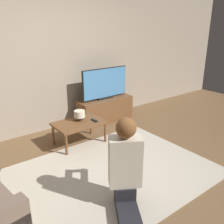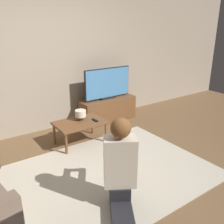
{
  "view_description": "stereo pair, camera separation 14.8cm",
  "coord_description": "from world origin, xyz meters",
  "views": [
    {
      "loc": [
        -1.64,
        -2.28,
        1.92
      ],
      "look_at": [
        0.5,
        0.52,
        0.64
      ],
      "focal_mm": 40.0,
      "sensor_mm": 36.0,
      "label": 1
    },
    {
      "loc": [
        -1.52,
        -2.37,
        1.92
      ],
      "look_at": [
        0.5,
        0.52,
        0.64
      ],
      "focal_mm": 40.0,
      "sensor_mm": 36.0,
      "label": 2
    }
  ],
  "objects": [
    {
      "name": "ground_plane",
      "position": [
        0.0,
        0.0,
        0.0
      ],
      "size": [
        10.0,
        10.0,
        0.0
      ],
      "primitive_type": "plane",
      "color": "brown"
    },
    {
      "name": "remote",
      "position": [
        0.44,
        0.92,
        0.39
      ],
      "size": [
        0.04,
        0.15,
        0.02
      ],
      "color": "black",
      "rests_on": "coffee_table"
    },
    {
      "name": "wall_back",
      "position": [
        0.0,
        1.93,
        1.3
      ],
      "size": [
        10.0,
        0.06,
        2.6
      ],
      "color": "tan",
      "rests_on": "ground_plane"
    },
    {
      "name": "person_kneeling",
      "position": [
        -0.15,
        -0.57,
        0.53
      ],
      "size": [
        0.65,
        0.85,
        1.02
      ],
      "rotation": [
        0.0,
        0.0,
        2.6
      ],
      "color": "#232328",
      "rests_on": "rug"
    },
    {
      "name": "tv_stand",
      "position": [
        1.15,
        1.59,
        0.24
      ],
      "size": [
        1.15,
        0.37,
        0.47
      ],
      "color": "brown",
      "rests_on": "ground_plane"
    },
    {
      "name": "table_lamp",
      "position": [
        0.26,
        1.08,
        0.49
      ],
      "size": [
        0.18,
        0.18,
        0.17
      ],
      "color": "#4C3823",
      "rests_on": "coffee_table"
    },
    {
      "name": "coffee_table",
      "position": [
        0.21,
        1.02,
        0.34
      ],
      "size": [
        0.8,
        0.53,
        0.38
      ],
      "color": "brown",
      "rests_on": "ground_plane"
    },
    {
      "name": "rug",
      "position": [
        0.0,
        0.0,
        0.01
      ],
      "size": [
        2.85,
        1.98,
        0.02
      ],
      "color": "beige",
      "rests_on": "ground_plane"
    },
    {
      "name": "tv",
      "position": [
        1.15,
        1.6,
        0.78
      ],
      "size": [
        1.02,
        0.08,
        0.61
      ],
      "color": "black",
      "rests_on": "tv_stand"
    }
  ]
}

